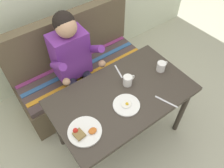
% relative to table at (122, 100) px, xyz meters
% --- Properties ---
extents(ground_plane, '(8.00, 8.00, 0.00)m').
position_rel_table_xyz_m(ground_plane, '(0.00, 0.00, -0.65)').
color(ground_plane, '#B4B59A').
extents(table, '(1.20, 0.70, 0.73)m').
position_rel_table_xyz_m(table, '(0.00, 0.00, 0.00)').
color(table, '#372F27').
rests_on(table, ground).
extents(couch, '(1.44, 0.56, 1.00)m').
position_rel_table_xyz_m(couch, '(0.00, 0.76, -0.32)').
color(couch, brown).
rests_on(couch, ground).
extents(person, '(0.45, 0.61, 1.21)m').
position_rel_table_xyz_m(person, '(-0.12, 0.59, 0.09)').
color(person, '#6F2E90').
rests_on(person, ground).
extents(plate_breakfast, '(0.25, 0.25, 0.05)m').
position_rel_table_xyz_m(plate_breakfast, '(-0.44, -0.11, 0.09)').
color(plate_breakfast, white).
rests_on(plate_breakfast, table).
extents(plate_eggs, '(0.22, 0.22, 0.04)m').
position_rel_table_xyz_m(plate_eggs, '(-0.05, -0.11, 0.09)').
color(plate_eggs, white).
rests_on(plate_eggs, table).
extents(coffee_mug, '(0.12, 0.08, 0.09)m').
position_rel_table_xyz_m(coffee_mug, '(0.46, 0.02, 0.13)').
color(coffee_mug, white).
rests_on(coffee_mug, table).
extents(coffee_mug_second, '(0.12, 0.08, 0.09)m').
position_rel_table_xyz_m(coffee_mug_second, '(0.11, 0.07, 0.13)').
color(coffee_mug_second, white).
rests_on(coffee_mug_second, table).
extents(fork, '(0.06, 0.17, 0.00)m').
position_rel_table_xyz_m(fork, '(0.13, 0.23, 0.08)').
color(fork, silver).
rests_on(fork, table).
extents(knife, '(0.08, 0.19, 0.00)m').
position_rel_table_xyz_m(knife, '(0.24, -0.27, 0.08)').
color(knife, silver).
rests_on(knife, table).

